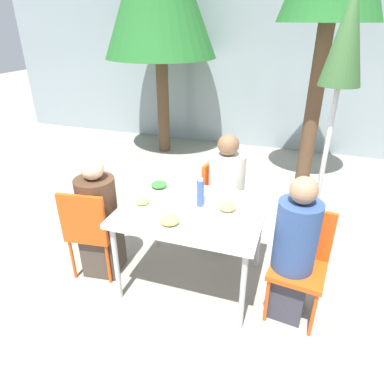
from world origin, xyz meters
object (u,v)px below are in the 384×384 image
at_px(person_left, 99,221).
at_px(chair_right, 301,256).
at_px(person_right, 293,254).
at_px(person_far, 226,195).
at_px(bottle, 200,193).
at_px(drinking_cup, 231,190).
at_px(chair_far, 220,195).
at_px(closed_umbrella, 343,59).
at_px(salad_bowl, 206,196).
at_px(chair_left, 90,227).

xyz_separation_m(person_left, chair_right, (1.71, 0.08, -0.02)).
xyz_separation_m(person_right, person_far, (-0.70, 0.80, -0.02)).
bearing_deg(person_right, chair_right, -121.96).
relative_size(bottle, drinking_cup, 2.50).
bearing_deg(person_far, person_left, -39.73).
bearing_deg(chair_far, closed_umbrella, 100.90).
bearing_deg(chair_right, person_far, -36.66).
bearing_deg(closed_umbrella, drinking_cup, -148.70).
distance_m(person_right, drinking_cup, 0.76).
relative_size(person_far, drinking_cup, 11.98).
distance_m(person_left, bottle, 0.95).
bearing_deg(salad_bowl, drinking_cup, 34.56).
xyz_separation_m(chair_right, person_right, (-0.06, -0.07, 0.06)).
distance_m(person_left, person_right, 1.66).
bearing_deg(drinking_cup, chair_far, 114.04).
bearing_deg(salad_bowl, bottle, -95.23).
distance_m(drinking_cup, salad_bowl, 0.23).
distance_m(bottle, salad_bowl, 0.16).
relative_size(chair_left, salad_bowl, 5.31).
relative_size(drinking_cup, salad_bowl, 0.60).
xyz_separation_m(person_right, drinking_cup, (-0.58, 0.43, 0.23)).
distance_m(chair_right, bottle, 0.92).
height_order(chair_left, drinking_cup, chair_left).
xyz_separation_m(chair_far, bottle, (-0.01, -0.70, 0.36)).
distance_m(bottle, drinking_cup, 0.34).
bearing_deg(chair_left, person_left, 58.04).
height_order(person_left, closed_umbrella, closed_umbrella).
bearing_deg(person_left, salad_bowl, 11.84).
distance_m(closed_umbrella, salad_bowl, 1.53).
bearing_deg(closed_umbrella, person_right, -100.01).
bearing_deg(drinking_cup, person_right, -36.68).
bearing_deg(chair_left, person_right, -4.23).
relative_size(person_left, chair_right, 1.30).
bearing_deg(salad_bowl, person_left, -160.95).
height_order(person_right, salad_bowl, person_right).
distance_m(chair_left, drinking_cup, 1.26).
bearing_deg(salad_bowl, chair_left, -157.07).
relative_size(chair_right, person_right, 0.73).
bearing_deg(person_far, person_right, 51.28).
xyz_separation_m(chair_right, bottle, (-0.84, 0.10, 0.36)).
bearing_deg(chair_far, chair_right, 56.48).
height_order(person_left, salad_bowl, person_left).
distance_m(person_left, drinking_cup, 1.19).
relative_size(chair_left, person_far, 0.74).
bearing_deg(chair_far, person_right, 51.82).
height_order(person_right, drinking_cup, person_right).
xyz_separation_m(chair_left, drinking_cup, (1.11, 0.52, 0.29)).
relative_size(person_far, closed_umbrella, 0.49).
height_order(closed_umbrella, bottle, closed_umbrella).
bearing_deg(chair_left, bottle, 8.57).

